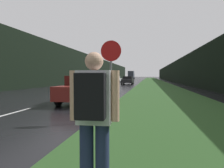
% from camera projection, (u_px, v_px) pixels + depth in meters
% --- Properties ---
extents(grass_verge, '(6.00, 240.00, 0.02)m').
position_uv_depth(grass_verge, '(154.00, 83.00, 39.83)').
color(grass_verge, '#26471E').
rests_on(grass_verge, ground_plane).
extents(lane_stripe_b, '(0.12, 3.00, 0.01)m').
position_uv_depth(lane_stripe_b, '(8.00, 114.00, 8.00)').
color(lane_stripe_b, silver).
rests_on(lane_stripe_b, ground_plane).
extents(lane_stripe_c, '(0.12, 3.00, 0.01)m').
position_uv_depth(lane_stripe_c, '(73.00, 96.00, 14.88)').
color(lane_stripe_c, silver).
rests_on(lane_stripe_c, ground_plane).
extents(lane_stripe_d, '(0.12, 3.00, 0.01)m').
position_uv_depth(lane_stripe_d, '(97.00, 90.00, 21.76)').
color(lane_stripe_d, silver).
rests_on(lane_stripe_d, ground_plane).
extents(lane_stripe_e, '(0.12, 3.00, 0.01)m').
position_uv_depth(lane_stripe_e, '(110.00, 86.00, 28.63)').
color(lane_stripe_e, silver).
rests_on(lane_stripe_e, ground_plane).
extents(lane_stripe_f, '(0.12, 3.00, 0.01)m').
position_uv_depth(lane_stripe_f, '(117.00, 84.00, 35.51)').
color(lane_stripe_f, silver).
rests_on(lane_stripe_f, ground_plane).
extents(treeline_far_side, '(2.00, 140.00, 6.63)m').
position_uv_depth(treeline_far_side, '(90.00, 69.00, 52.47)').
color(treeline_far_side, black).
rests_on(treeline_far_side, ground_plane).
extents(treeline_near_side, '(2.00, 140.00, 5.04)m').
position_uv_depth(treeline_near_side, '(178.00, 72.00, 48.46)').
color(treeline_near_side, black).
rests_on(treeline_near_side, ground_plane).
extents(stop_sign, '(0.70, 0.07, 2.72)m').
position_uv_depth(stop_sign, '(111.00, 71.00, 6.72)').
color(stop_sign, slate).
rests_on(stop_sign, ground_plane).
extents(hitchhiker_with_backpack, '(0.64, 0.44, 1.84)m').
position_uv_depth(hitchhiker_with_backpack, '(94.00, 115.00, 2.49)').
color(hitchhiker_with_backpack, '#1E2847').
rests_on(hitchhiker_with_backpack, ground_plane).
extents(car_passing_near, '(1.86, 4.17, 1.54)m').
position_uv_depth(car_passing_near, '(82.00, 89.00, 11.37)').
color(car_passing_near, maroon).
rests_on(car_passing_near, ground_plane).
extents(car_passing_far, '(1.96, 4.50, 1.45)m').
position_uv_depth(car_passing_far, '(128.00, 80.00, 35.80)').
color(car_passing_far, black).
rests_on(car_passing_far, ground_plane).
extents(car_oncoming, '(1.93, 4.63, 1.52)m').
position_uv_depth(car_oncoming, '(116.00, 79.00, 45.74)').
color(car_oncoming, '#BCBCBC').
rests_on(car_oncoming, ground_plane).
extents(delivery_truck, '(2.40, 7.90, 3.51)m').
position_uv_depth(delivery_truck, '(131.00, 75.00, 84.74)').
color(delivery_truck, black).
rests_on(delivery_truck, ground_plane).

